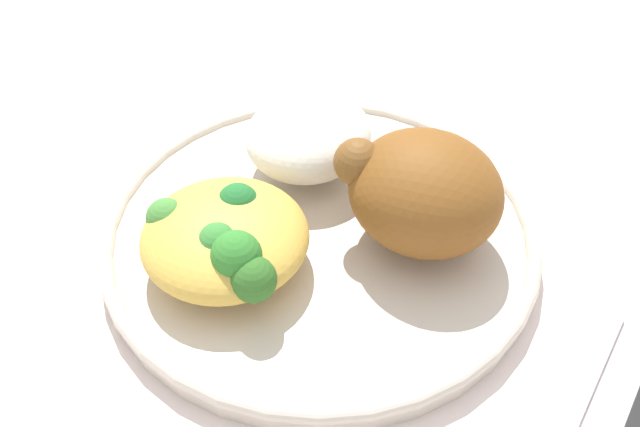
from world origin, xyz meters
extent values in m
plane|color=silver|center=(0.00, 0.00, 0.00)|extent=(2.00, 2.00, 0.00)
cylinder|color=beige|center=(0.00, 0.00, 0.01)|extent=(0.27, 0.27, 0.01)
torus|color=beige|center=(0.00, 0.00, 0.01)|extent=(0.27, 0.27, 0.01)
ellipsoid|color=brown|center=(-0.06, -0.03, 0.05)|extent=(0.09, 0.09, 0.07)
sphere|color=brown|center=(-0.02, -0.02, 0.07)|extent=(0.03, 0.03, 0.03)
ellipsoid|color=white|center=(0.04, -0.05, 0.04)|extent=(0.08, 0.09, 0.04)
ellipsoid|color=gold|center=(0.03, 0.05, 0.04)|extent=(0.10, 0.10, 0.04)
sphere|color=#257231|center=(0.03, 0.04, 0.05)|extent=(0.03, 0.03, 0.03)
sphere|color=#439545|center=(0.04, 0.06, 0.04)|extent=(0.02, 0.02, 0.02)
sphere|color=#3B8637|center=(0.02, 0.07, 0.05)|extent=(0.02, 0.02, 0.02)
sphere|color=#326925|center=(-0.01, 0.07, 0.04)|extent=(0.03, 0.03, 0.03)
sphere|color=#498D3A|center=(0.06, 0.06, 0.04)|extent=(0.02, 0.02, 0.02)
sphere|color=#33832E|center=(0.01, 0.07, 0.05)|extent=(0.03, 0.03, 0.03)
cube|color=#B2B2B7|center=(-0.18, 0.01, 0.00)|extent=(0.01, 0.11, 0.01)
camera|label=1|loc=(-0.19, 0.28, 0.36)|focal=43.29mm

